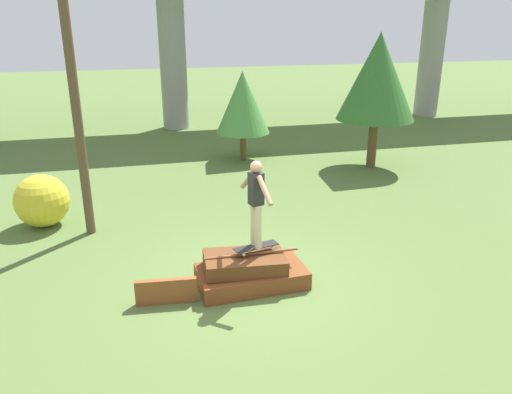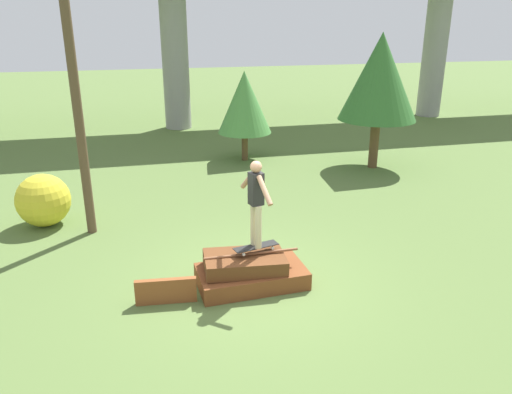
# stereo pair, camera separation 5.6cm
# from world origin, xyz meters

# --- Properties ---
(ground_plane) EXTENTS (80.00, 80.00, 0.00)m
(ground_plane) POSITION_xyz_m (0.00, 0.00, 0.00)
(ground_plane) COLOR #567038
(scrap_pile) EXTENTS (1.97, 1.12, 0.64)m
(scrap_pile) POSITION_xyz_m (-0.04, 0.00, 0.26)
(scrap_pile) COLOR brown
(scrap_pile) RESTS_ON ground_plane
(scrap_plank_loose) EXTENTS (1.03, 0.20, 0.45)m
(scrap_plank_loose) POSITION_xyz_m (-1.54, -0.26, 0.22)
(scrap_plank_loose) COLOR brown
(scrap_plank_loose) RESTS_ON ground_plane
(skateboard) EXTENTS (0.85, 0.40, 0.09)m
(skateboard) POSITION_xyz_m (0.10, 0.06, 0.71)
(skateboard) COLOR black
(skateboard) RESTS_ON scrap_pile
(skater) EXTENTS (0.34, 1.10, 1.57)m
(skater) POSITION_xyz_m (0.10, 0.06, 1.63)
(skater) COLOR #C6B78E
(skater) RESTS_ON skateboard
(utility_pole) EXTENTS (1.30, 0.20, 7.96)m
(utility_pole) POSITION_xyz_m (-2.96, 3.13, 4.11)
(utility_pole) COLOR brown
(utility_pole) RESTS_ON ground_plane
(tree_behind_left) EXTENTS (2.40, 2.40, 4.15)m
(tree_behind_left) POSITION_xyz_m (5.48, 6.34, 2.83)
(tree_behind_left) COLOR brown
(tree_behind_left) RESTS_ON ground_plane
(tree_behind_right) EXTENTS (1.76, 1.76, 2.94)m
(tree_behind_right) POSITION_xyz_m (1.68, 8.15, 1.93)
(tree_behind_right) COLOR brown
(tree_behind_right) RESTS_ON ground_plane
(bush_yellow_flowering) EXTENTS (1.22, 1.22, 1.22)m
(bush_yellow_flowering) POSITION_xyz_m (-4.01, 3.79, 0.61)
(bush_yellow_flowering) COLOR gold
(bush_yellow_flowering) RESTS_ON ground_plane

